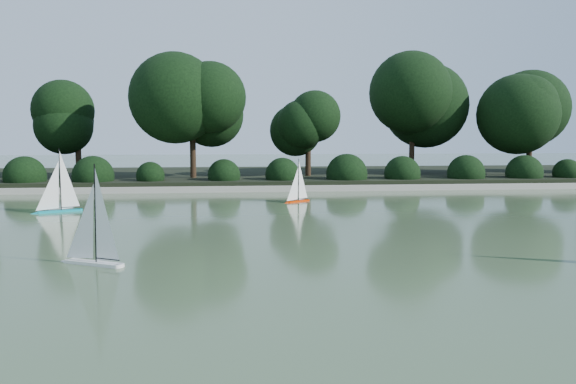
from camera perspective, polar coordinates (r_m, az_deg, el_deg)
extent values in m
plane|color=#344529|center=(8.67, 5.59, -6.05)|extent=(80.00, 80.00, 0.00)
cube|color=gray|center=(17.48, -0.15, 0.36)|extent=(40.00, 0.35, 0.18)
cube|color=black|center=(21.45, -1.17, 1.57)|extent=(40.00, 8.00, 0.30)
cylinder|color=black|center=(20.84, -20.49, 2.53)|extent=(0.20, 0.20, 1.37)
sphere|color=black|center=(20.82, -20.66, 7.18)|extent=(2.24, 2.24, 2.24)
cylinder|color=black|center=(19.29, -9.62, 3.01)|extent=(0.20, 0.20, 1.66)
sphere|color=black|center=(19.29, -9.72, 9.02)|extent=(2.66, 2.66, 2.66)
cylinder|color=black|center=(19.93, 2.05, 2.61)|extent=(0.20, 0.20, 1.26)
sphere|color=black|center=(19.90, 2.07, 7.14)|extent=(2.10, 2.10, 2.10)
cylinder|color=black|center=(21.50, 12.44, 3.35)|extent=(0.20, 0.20, 1.73)
sphere|color=black|center=(21.51, 12.57, 9.01)|extent=(2.80, 2.80, 2.80)
cylinder|color=black|center=(22.09, 23.26, 2.74)|extent=(0.20, 0.20, 1.48)
sphere|color=black|center=(22.08, 23.46, 7.59)|extent=(2.52, 2.52, 2.52)
sphere|color=black|center=(19.33, -24.76, 1.42)|extent=(1.10, 1.10, 1.10)
sphere|color=black|center=(18.78, -18.98, 1.53)|extent=(1.10, 1.10, 1.10)
sphere|color=black|center=(18.42, -12.92, 1.62)|extent=(1.10, 1.10, 1.10)
sphere|color=black|center=(18.27, -6.68, 1.70)|extent=(1.10, 1.10, 1.10)
sphere|color=black|center=(18.34, -0.42, 1.76)|extent=(1.10, 1.10, 1.10)
sphere|color=black|center=(18.63, 5.72, 1.79)|extent=(1.10, 1.10, 1.10)
sphere|color=black|center=(19.13, 11.61, 1.81)|extent=(1.10, 1.10, 1.10)
sphere|color=black|center=(19.81, 17.14, 1.81)|extent=(1.10, 1.10, 1.10)
sphere|color=black|center=(20.67, 22.26, 1.79)|extent=(1.10, 1.10, 1.10)
sphere|color=black|center=(21.68, 26.94, 1.76)|extent=(1.10, 1.10, 1.10)
cube|color=silver|center=(8.24, -19.14, -6.69)|extent=(0.85, 0.56, 0.09)
cone|color=silver|center=(8.58, -21.71, -6.29)|extent=(0.24, 0.24, 0.17)
cylinder|color=silver|center=(7.97, -16.76, -7.04)|extent=(0.14, 0.14, 0.09)
cylinder|color=black|center=(8.09, -19.09, -1.75)|extent=(0.02, 0.02, 1.35)
cylinder|color=black|center=(8.07, -17.90, -6.21)|extent=(0.36, 0.20, 0.01)
cube|color=red|center=(14.81, 1.00, -0.87)|extent=(0.66, 0.54, 0.07)
cone|color=red|center=(14.53, -0.19, -1.00)|extent=(0.20, 0.20, 0.14)
cylinder|color=red|center=(15.06, 1.98, -0.76)|extent=(0.12, 0.12, 0.07)
cylinder|color=black|center=(14.78, 1.10, 1.40)|extent=(0.02, 0.02, 1.10)
cylinder|color=black|center=(14.93, 1.54, -0.51)|extent=(0.27, 0.20, 0.01)
cube|color=#0B8E9C|center=(13.92, -22.21, -1.71)|extent=(0.90, 0.56, 0.09)
cone|color=#0B8E9C|center=(13.85, -24.37, -1.84)|extent=(0.24, 0.24, 0.18)
cylinder|color=#0B8E9C|center=(14.00, -20.36, -1.60)|extent=(0.15, 0.15, 0.09)
cylinder|color=black|center=(13.86, -22.15, 1.39)|extent=(0.02, 0.02, 1.42)
cylinder|color=black|center=(13.95, -21.23, -1.24)|extent=(0.39, 0.20, 0.01)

